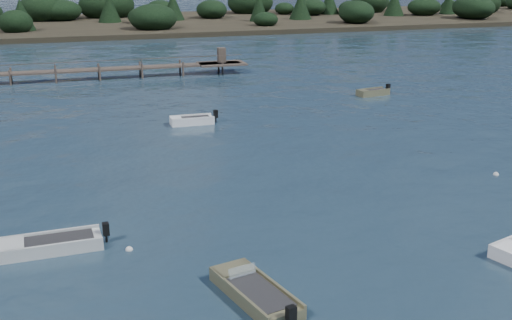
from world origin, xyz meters
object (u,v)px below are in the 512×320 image
object	(u,v)px
dinghy_mid_grey	(51,247)
tender_far_grey_b	(373,93)
tender_far_white	(192,122)
dinghy_near_olive	(255,295)

from	to	relation	value
dinghy_mid_grey	tender_far_grey_b	world-z (taller)	dinghy_mid_grey
tender_far_white	dinghy_near_olive	size ratio (longest dim) A/B	0.76
dinghy_mid_grey	tender_far_white	size ratio (longest dim) A/B	1.28
tender_far_white	dinghy_near_olive	xyz separation A→B (m)	(-3.06, -26.01, -0.03)
dinghy_near_olive	tender_far_grey_b	bearing A→B (deg)	56.47
dinghy_mid_grey	dinghy_near_olive	xyz separation A→B (m)	(7.12, -6.46, -0.01)
dinghy_mid_grey	tender_far_white	distance (m)	22.04
tender_far_white	dinghy_near_olive	bearing A→B (deg)	-96.71
tender_far_grey_b	dinghy_mid_grey	bearing A→B (deg)	-138.18
tender_far_white	tender_far_grey_b	distance (m)	18.68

